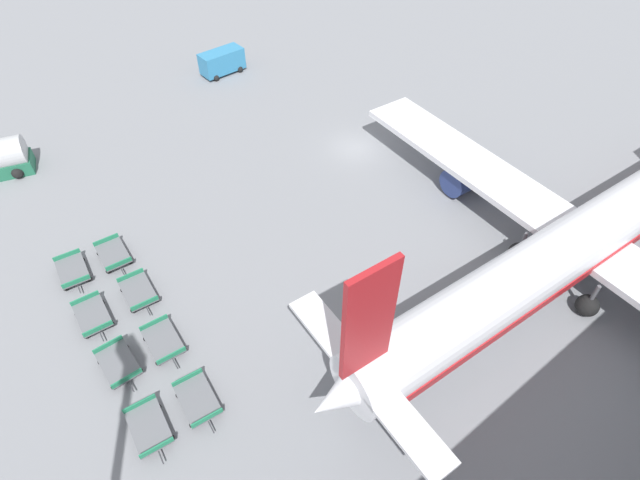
{
  "coord_description": "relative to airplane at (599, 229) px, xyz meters",
  "views": [
    {
      "loc": [
        25.94,
        -23.77,
        24.76
      ],
      "look_at": [
        8.35,
        -10.3,
        2.02
      ],
      "focal_mm": 28.0,
      "sensor_mm": 36.0,
      "label": 1
    }
  ],
  "objects": [
    {
      "name": "ground_plane",
      "position": [
        -18.96,
        -3.32,
        -3.11
      ],
      "size": [
        500.0,
        500.0,
        0.0
      ],
      "primitive_type": "plane",
      "color": "gray"
    },
    {
      "name": "airplane",
      "position": [
        0.0,
        0.0,
        0.0
      ],
      "size": [
        38.58,
        43.39,
        11.48
      ],
      "color": "white",
      "rests_on": "ground_plane"
    },
    {
      "name": "service_van",
      "position": [
        -37.31,
        -5.72,
        -1.86
      ],
      "size": [
        2.58,
        4.49,
        2.32
      ],
      "color": "teal",
      "rests_on": "ground_plane"
    },
    {
      "name": "baggage_dolly_row_near_col_a",
      "position": [
        -19.27,
        -27.01,
        -2.63
      ],
      "size": [
        3.49,
        1.98,
        0.92
      ],
      "color": "slate",
      "rests_on": "ground_plane"
    },
    {
      "name": "baggage_dolly_row_near_col_b",
      "position": [
        -15.01,
        -27.24,
        -2.63
      ],
      "size": [
        3.47,
        1.91,
        0.92
      ],
      "color": "slate",
      "rests_on": "ground_plane"
    },
    {
      "name": "baggage_dolly_row_near_col_c",
      "position": [
        -11.01,
        -27.24,
        -2.63
      ],
      "size": [
        3.43,
        1.81,
        0.92
      ],
      "color": "slate",
      "rests_on": "ground_plane"
    },
    {
      "name": "baggage_dolly_row_near_col_d",
      "position": [
        -6.63,
        -27.4,
        -2.63
      ],
      "size": [
        3.49,
        1.97,
        0.92
      ],
      "color": "slate",
      "rests_on": "ground_plane"
    },
    {
      "name": "baggage_dolly_row_mid_a_col_a",
      "position": [
        -19.06,
        -24.39,
        -2.63
      ],
      "size": [
        3.46,
        1.9,
        0.92
      ],
      "color": "slate",
      "rests_on": "ground_plane"
    },
    {
      "name": "baggage_dolly_row_mid_a_col_b",
      "position": [
        -15.09,
        -24.35,
        -2.63
      ],
      "size": [
        3.47,
        1.93,
        0.92
      ],
      "color": "slate",
      "rests_on": "ground_plane"
    },
    {
      "name": "baggage_dolly_row_mid_a_col_c",
      "position": [
        -10.84,
        -24.67,
        -2.63
      ],
      "size": [
        3.46,
        1.9,
        0.92
      ],
      "color": "slate",
      "rests_on": "ground_plane"
    },
    {
      "name": "baggage_dolly_row_mid_a_col_d",
      "position": [
        -6.48,
        -24.78,
        -2.63
      ],
      "size": [
        3.48,
        1.96,
        0.92
      ],
      "color": "slate",
      "rests_on": "ground_plane"
    }
  ]
}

